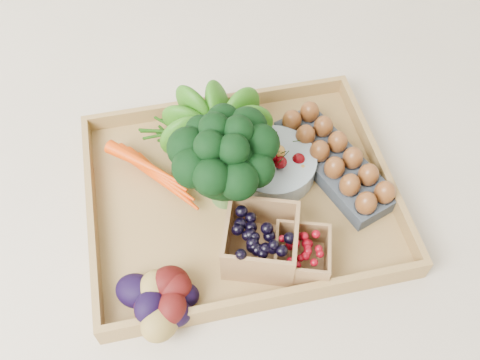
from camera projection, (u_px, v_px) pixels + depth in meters
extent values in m
plane|color=beige|center=(240.00, 198.00, 1.01)|extent=(4.00, 4.00, 0.00)
cube|color=#A37D44|center=(240.00, 196.00, 1.00)|extent=(0.55, 0.45, 0.01)
sphere|color=#1A480B|center=(217.00, 126.00, 1.00)|extent=(0.14, 0.14, 0.14)
cylinder|color=#8C9EA5|center=(273.00, 165.00, 1.01)|extent=(0.16, 0.16, 0.04)
cube|color=#373D46|center=(334.00, 164.00, 1.01)|extent=(0.18, 0.29, 0.03)
cube|color=black|center=(261.00, 240.00, 0.89)|extent=(0.15, 0.15, 0.08)
cube|color=maroon|center=(301.00, 254.00, 0.89)|extent=(0.12, 0.12, 0.06)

